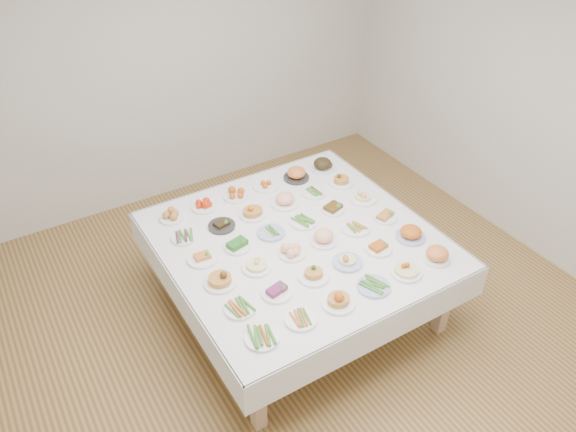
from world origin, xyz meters
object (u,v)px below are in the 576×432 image
dish_0 (262,337)px  dish_18 (202,256)px  dish_35 (323,164)px  display_table (298,245)px

dish_0 → dish_18: bearing=90.0°
dish_18 → dish_35: 1.64m
dish_18 → dish_35: size_ratio=1.06×
display_table → dish_0: dish_0 is taller
display_table → dish_35: bearing=45.1°
dish_0 → dish_18: size_ratio=1.10×
dish_0 → dish_35: size_ratio=1.17×
dish_35 → dish_18: bearing=-158.3°
dish_0 → display_table: bearing=45.3°
display_table → dish_35: dish_35 is taller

